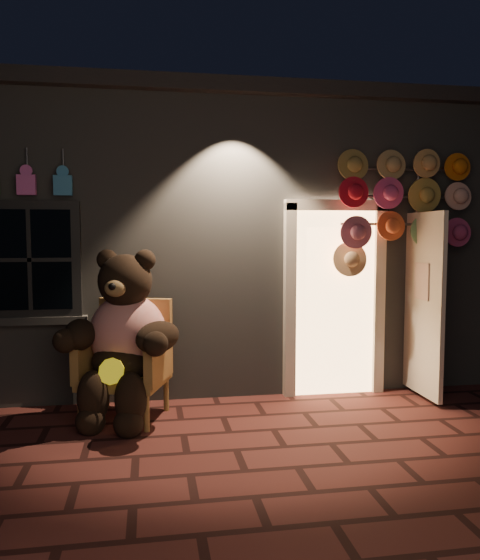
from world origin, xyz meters
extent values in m
plane|color=#4E221E|center=(0.00, 0.00, 0.00)|extent=(60.00, 60.00, 0.00)
cube|color=slate|center=(0.00, 4.00, 1.65)|extent=(7.00, 5.00, 3.30)
cube|color=black|center=(0.00, 4.00, 3.38)|extent=(7.30, 5.30, 0.16)
cube|color=black|center=(-1.90, 1.46, 1.55)|extent=(1.00, 0.10, 1.20)
cube|color=black|center=(-1.90, 1.43, 1.55)|extent=(0.82, 0.06, 1.02)
cube|color=slate|center=(-1.90, 1.46, 0.92)|extent=(1.10, 0.14, 0.08)
cube|color=#FCBB71|center=(1.35, 1.48, 1.05)|extent=(0.92, 0.10, 2.10)
cube|color=beige|center=(0.83, 1.44, 1.05)|extent=(0.12, 0.12, 2.20)
cube|color=beige|center=(1.87, 1.44, 1.05)|extent=(0.12, 0.12, 2.20)
cube|color=beige|center=(1.35, 1.44, 2.13)|extent=(1.16, 0.12, 0.12)
cube|color=beige|center=(2.25, 1.10, 1.05)|extent=(0.05, 0.80, 2.00)
cube|color=#C852A0|center=(-1.90, 1.38, 2.30)|extent=(0.18, 0.07, 0.20)
cylinder|color=#59595E|center=(-1.90, 1.44, 2.55)|extent=(0.02, 0.02, 0.25)
cube|color=teal|center=(-1.55, 1.38, 2.30)|extent=(0.18, 0.07, 0.20)
cylinder|color=#59595E|center=(-1.55, 1.44, 2.55)|extent=(0.02, 0.02, 0.25)
cube|color=olive|center=(-0.95, 0.95, 0.40)|extent=(0.94, 0.91, 0.11)
cube|color=olive|center=(-0.85, 1.26, 0.78)|extent=(0.74, 0.33, 0.76)
cube|color=olive|center=(-1.30, 1.05, 0.62)|extent=(0.29, 0.64, 0.43)
cube|color=olive|center=(-0.62, 0.82, 0.62)|extent=(0.29, 0.64, 0.43)
cylinder|color=olive|center=(-1.36, 0.77, 0.17)|extent=(0.05, 0.05, 0.35)
cylinder|color=olive|center=(-0.75, 0.56, 0.17)|extent=(0.05, 0.05, 0.35)
cylinder|color=olive|center=(-1.16, 1.34, 0.17)|extent=(0.05, 0.05, 0.35)
cylinder|color=olive|center=(-0.55, 1.13, 0.17)|extent=(0.05, 0.05, 0.35)
ellipsoid|color=red|center=(-0.92, 1.01, 0.83)|extent=(0.93, 0.83, 0.81)
ellipsoid|color=black|center=(-0.95, 0.92, 0.59)|extent=(0.77, 0.72, 0.38)
sphere|color=black|center=(-0.94, 0.95, 1.36)|extent=(0.66, 0.66, 0.52)
sphere|color=black|center=(-1.11, 1.05, 1.56)|extent=(0.20, 0.20, 0.20)
sphere|color=black|center=(-0.74, 0.92, 1.56)|extent=(0.20, 0.20, 0.20)
ellipsoid|color=brown|center=(-1.01, 0.73, 1.31)|extent=(0.24, 0.20, 0.16)
ellipsoid|color=black|center=(-1.36, 0.90, 0.86)|extent=(0.30, 0.54, 0.29)
ellipsoid|color=black|center=(-0.63, 0.65, 0.86)|extent=(0.56, 0.60, 0.29)
ellipsoid|color=black|center=(-1.23, 0.66, 0.32)|extent=(0.29, 0.29, 0.50)
ellipsoid|color=black|center=(-0.88, 0.54, 0.32)|extent=(0.29, 0.29, 0.50)
sphere|color=black|center=(-1.25, 0.59, 0.11)|extent=(0.27, 0.27, 0.27)
sphere|color=black|center=(-0.91, 0.48, 0.11)|extent=(0.27, 0.27, 0.27)
cylinder|color=yellow|center=(-1.06, 0.60, 0.57)|extent=(0.27, 0.17, 0.24)
cylinder|color=#59595E|center=(2.29, 1.38, 1.37)|extent=(0.04, 0.04, 2.73)
cylinder|color=#59595E|center=(1.99, 1.36, 2.53)|extent=(1.21, 0.03, 0.03)
cylinder|color=#59595E|center=(1.99, 1.36, 2.23)|extent=(1.21, 0.03, 0.03)
cylinder|color=#59595E|center=(1.99, 1.36, 1.92)|extent=(1.21, 0.03, 0.03)
cylinder|color=olive|center=(1.50, 1.30, 2.58)|extent=(0.34, 0.11, 0.35)
cylinder|color=tan|center=(1.90, 1.27, 2.58)|extent=(0.34, 0.11, 0.35)
cylinder|color=tan|center=(2.31, 1.24, 2.58)|extent=(0.34, 0.11, 0.35)
cylinder|color=orange|center=(2.71, 1.30, 2.58)|extent=(0.34, 0.11, 0.35)
cylinder|color=red|center=(1.50, 1.27, 2.23)|extent=(0.34, 0.11, 0.35)
cylinder|color=#D6417E|center=(1.90, 1.24, 2.23)|extent=(0.34, 0.11, 0.35)
cylinder|color=#B89641|center=(2.31, 1.30, 2.23)|extent=(0.34, 0.11, 0.35)
cylinder|color=#EBAA96|center=(2.71, 1.27, 2.23)|extent=(0.34, 0.11, 0.35)
cylinder|color=#BB5B71|center=(1.50, 1.24, 1.87)|extent=(0.34, 0.11, 0.35)
cylinder|color=#CD562B|center=(1.90, 1.30, 1.87)|extent=(0.34, 0.11, 0.35)
cylinder|color=#73A967|center=(2.31, 1.27, 1.87)|extent=(0.34, 0.11, 0.35)
cylinder|color=#BF3B6F|center=(2.71, 1.24, 1.87)|extent=(0.34, 0.11, 0.35)
cylinder|color=tan|center=(1.50, 1.30, 1.52)|extent=(0.34, 0.11, 0.35)
camera|label=1|loc=(-0.70, -4.39, 1.81)|focal=35.00mm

